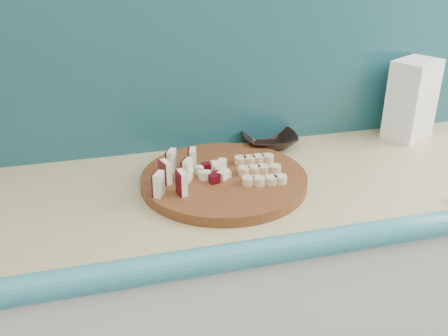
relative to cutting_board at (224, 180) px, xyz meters
name	(u,v)px	position (x,y,z in m)	size (l,w,h in m)	color
kitchen_counter	(218,323)	(-0.02, -0.02, -0.47)	(2.20, 0.63, 0.91)	white
backsplash	(192,66)	(-0.02, 0.27, 0.24)	(2.20, 0.02, 0.50)	teal
cutting_board	(224,180)	(0.00, 0.00, 0.00)	(0.43, 0.43, 0.03)	#4C2A10
apple_wedges	(176,171)	(-0.13, -0.01, 0.04)	(0.13, 0.17, 0.06)	#F3EDC2
apple_chunks	(213,172)	(-0.03, 0.00, 0.02)	(0.07, 0.07, 0.02)	#FFF3CB
banana_slices	(259,169)	(0.09, -0.01, 0.02)	(0.13, 0.17, 0.02)	#DCC186
brown_bowl	(269,140)	(0.20, 0.21, 0.01)	(0.17, 0.17, 0.04)	black
flour_bag	(412,100)	(0.66, 0.17, 0.11)	(0.15, 0.10, 0.25)	white
banana_peel	(185,172)	(-0.09, 0.09, -0.01)	(0.20, 0.17, 0.01)	gold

